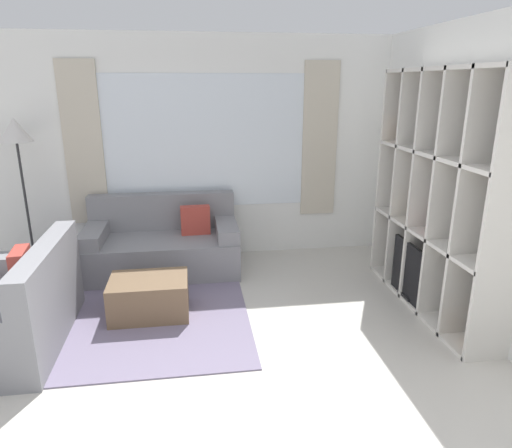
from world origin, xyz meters
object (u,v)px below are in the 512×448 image
at_px(couch_side, 14,310).
at_px(floor_lamp, 16,140).
at_px(shelving_unit, 441,198).
at_px(ottoman, 149,297).
at_px(couch_main, 164,245).

relative_size(couch_side, floor_lamp, 0.82).
height_order(shelving_unit, ottoman, shelving_unit).
distance_m(shelving_unit, couch_main, 3.08).
bearing_deg(couch_main, couch_side, -128.80).
xyz_separation_m(couch_side, floor_lamp, (-0.35, 1.63, 1.24)).
relative_size(ottoman, floor_lamp, 0.41).
bearing_deg(ottoman, couch_side, -162.83).
bearing_deg(couch_side, couch_main, 141.20).
distance_m(shelving_unit, floor_lamp, 4.46).
distance_m(ottoman, floor_lamp, 2.36).
relative_size(shelving_unit, couch_main, 1.31).
distance_m(couch_side, ottoman, 1.14).
height_order(couch_main, floor_lamp, floor_lamp).
distance_m(couch_main, couch_side, 1.87).
bearing_deg(ottoman, couch_main, 85.61).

